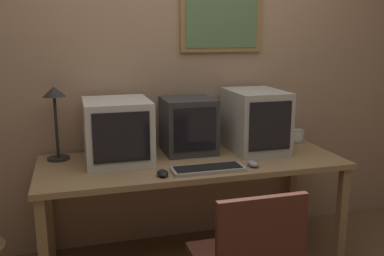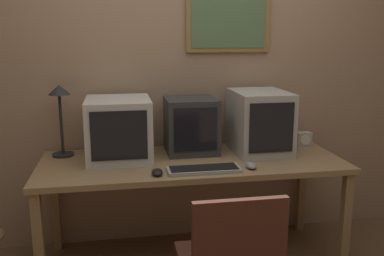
{
  "view_description": "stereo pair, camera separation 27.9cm",
  "coord_description": "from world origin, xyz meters",
  "px_view_note": "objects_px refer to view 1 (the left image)",
  "views": [
    {
      "loc": [
        -0.75,
        -1.84,
        1.56
      ],
      "look_at": [
        0.0,
        0.78,
        0.95
      ],
      "focal_mm": 40.0,
      "sensor_mm": 36.0,
      "label": 1
    },
    {
      "loc": [
        -0.47,
        -1.9,
        1.56
      ],
      "look_at": [
        0.0,
        0.78,
        0.95
      ],
      "focal_mm": 40.0,
      "sensor_mm": 36.0,
      "label": 2
    }
  ],
  "objects_px": {
    "monitor_center": "(188,125)",
    "keyboard_main": "(208,169)",
    "monitor_left": "(117,131)",
    "desk_clock": "(296,136)",
    "mouse_near_keyboard": "(253,164)",
    "mouse_far_corner": "(163,173)",
    "monitor_right": "(255,120)",
    "desk_lamp": "(55,107)"
  },
  "relations": [
    {
      "from": "mouse_near_keyboard",
      "to": "monitor_right",
      "type": "bearing_deg",
      "value": 64.74
    },
    {
      "from": "mouse_near_keyboard",
      "to": "keyboard_main",
      "type": "bearing_deg",
      "value": -178.89
    },
    {
      "from": "keyboard_main",
      "to": "mouse_far_corner",
      "type": "height_order",
      "value": "mouse_far_corner"
    },
    {
      "from": "monitor_right",
      "to": "desk_lamp",
      "type": "height_order",
      "value": "desk_lamp"
    },
    {
      "from": "mouse_near_keyboard",
      "to": "desk_clock",
      "type": "distance_m",
      "value": 0.72
    },
    {
      "from": "monitor_right",
      "to": "keyboard_main",
      "type": "bearing_deg",
      "value": -141.85
    },
    {
      "from": "desk_clock",
      "to": "keyboard_main",
      "type": "bearing_deg",
      "value": -151.71
    },
    {
      "from": "monitor_right",
      "to": "mouse_near_keyboard",
      "type": "relative_size",
      "value": 4.53
    },
    {
      "from": "mouse_near_keyboard",
      "to": "mouse_far_corner",
      "type": "xyz_separation_m",
      "value": [
        -0.58,
        -0.02,
        -0.0
      ]
    },
    {
      "from": "monitor_right",
      "to": "keyboard_main",
      "type": "xyz_separation_m",
      "value": [
        -0.47,
        -0.37,
        -0.2
      ]
    },
    {
      "from": "keyboard_main",
      "to": "monitor_center",
      "type": "bearing_deg",
      "value": 89.97
    },
    {
      "from": "monitor_center",
      "to": "keyboard_main",
      "type": "xyz_separation_m",
      "value": [
        -0.0,
        -0.45,
        -0.18
      ]
    },
    {
      "from": "keyboard_main",
      "to": "mouse_far_corner",
      "type": "distance_m",
      "value": 0.29
    },
    {
      "from": "monitor_right",
      "to": "keyboard_main",
      "type": "relative_size",
      "value": 1.08
    },
    {
      "from": "monitor_right",
      "to": "mouse_far_corner",
      "type": "bearing_deg",
      "value": -152.81
    },
    {
      "from": "keyboard_main",
      "to": "monitor_left",
      "type": "bearing_deg",
      "value": 143.34
    },
    {
      "from": "monitor_right",
      "to": "mouse_near_keyboard",
      "type": "bearing_deg",
      "value": -115.26
    },
    {
      "from": "mouse_far_corner",
      "to": "desk_clock",
      "type": "height_order",
      "value": "desk_clock"
    },
    {
      "from": "monitor_left",
      "to": "desk_clock",
      "type": "bearing_deg",
      "value": 3.7
    },
    {
      "from": "mouse_far_corner",
      "to": "monitor_left",
      "type": "bearing_deg",
      "value": 118.75
    },
    {
      "from": "monitor_right",
      "to": "mouse_near_keyboard",
      "type": "height_order",
      "value": "monitor_right"
    },
    {
      "from": "mouse_far_corner",
      "to": "monitor_right",
      "type": "bearing_deg",
      "value": 27.19
    },
    {
      "from": "monitor_left",
      "to": "mouse_far_corner",
      "type": "bearing_deg",
      "value": -61.25
    },
    {
      "from": "monitor_left",
      "to": "desk_clock",
      "type": "relative_size",
      "value": 4.38
    },
    {
      "from": "monitor_center",
      "to": "mouse_far_corner",
      "type": "bearing_deg",
      "value": -121.5
    },
    {
      "from": "monitor_center",
      "to": "desk_lamp",
      "type": "relative_size",
      "value": 0.78
    },
    {
      "from": "monitor_left",
      "to": "desk_clock",
      "type": "distance_m",
      "value": 1.36
    },
    {
      "from": "monitor_right",
      "to": "mouse_far_corner",
      "type": "xyz_separation_m",
      "value": [
        -0.76,
        -0.39,
        -0.2
      ]
    },
    {
      "from": "monitor_left",
      "to": "mouse_near_keyboard",
      "type": "distance_m",
      "value": 0.9
    },
    {
      "from": "monitor_center",
      "to": "mouse_far_corner",
      "type": "height_order",
      "value": "monitor_center"
    },
    {
      "from": "monitor_center",
      "to": "desk_lamp",
      "type": "bearing_deg",
      "value": 176.49
    },
    {
      "from": "monitor_left",
      "to": "desk_clock",
      "type": "height_order",
      "value": "monitor_left"
    },
    {
      "from": "monitor_left",
      "to": "monitor_right",
      "type": "distance_m",
      "value": 0.97
    },
    {
      "from": "mouse_near_keyboard",
      "to": "desk_lamp",
      "type": "xyz_separation_m",
      "value": [
        -1.18,
        0.5,
        0.33
      ]
    },
    {
      "from": "monitor_right",
      "to": "keyboard_main",
      "type": "height_order",
      "value": "monitor_right"
    },
    {
      "from": "monitor_center",
      "to": "monitor_left",
      "type": "bearing_deg",
      "value": -171.35
    },
    {
      "from": "keyboard_main",
      "to": "mouse_near_keyboard",
      "type": "distance_m",
      "value": 0.3
    },
    {
      "from": "monitor_center",
      "to": "desk_clock",
      "type": "distance_m",
      "value": 0.86
    },
    {
      "from": "monitor_right",
      "to": "desk_clock",
      "type": "xyz_separation_m",
      "value": [
        0.38,
        0.09,
        -0.16
      ]
    },
    {
      "from": "monitor_left",
      "to": "monitor_right",
      "type": "bearing_deg",
      "value": -0.05
    },
    {
      "from": "monitor_left",
      "to": "monitor_center",
      "type": "relative_size",
      "value": 1.22
    },
    {
      "from": "keyboard_main",
      "to": "mouse_far_corner",
      "type": "xyz_separation_m",
      "value": [
        -0.29,
        -0.02,
        0.01
      ]
    }
  ]
}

